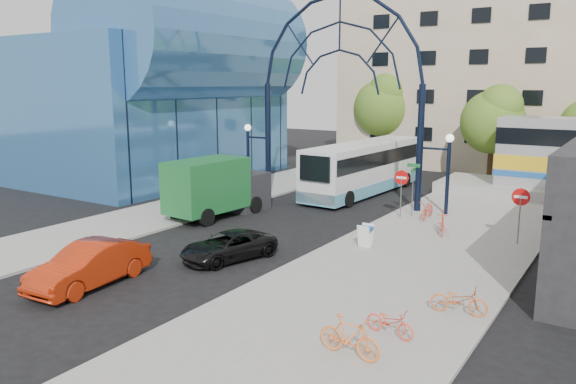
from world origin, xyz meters
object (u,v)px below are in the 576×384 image
Objects in this scene: stop_sign at (401,182)px; green_truck at (218,187)px; gateway_arch at (339,56)px; tree_north_a at (495,118)px; city_bus at (365,167)px; bike_far_a at (459,300)px; street_name_sign at (413,178)px; black_suv at (228,246)px; tree_north_b at (385,104)px; do_not_enter_sign at (520,202)px; bike_near_a at (428,210)px; bike_near_b at (442,223)px; bike_far_b at (349,337)px; red_sedan at (90,265)px; bike_far_c at (390,322)px; sandwich_board at (366,233)px.

green_truck is at bearing -151.74° from stop_sign.
gateway_arch is 1.95× the size of tree_north_a.
bike_far_a is at bearing -53.90° from city_bus.
street_name_sign is 11.58m from black_suv.
do_not_enter_sign is at bearing -53.26° from tree_north_b.
gateway_arch is 18.82m from bike_far_a.
bike_near_a is 2.99m from bike_near_b.
street_name_sign is at bearing -93.96° from tree_north_a.
tree_north_a reaches higher than bike_far_b.
street_name_sign reaches higher than do_not_enter_sign.
stop_sign reaches higher than bike_far_b.
bike_far_b is at bearing -100.16° from bike_near_b.
bike_near_b is at bearing 52.66° from red_sedan.
red_sedan reaches higher than bike_far_b.
green_truck is 11.10m from red_sedan.
tree_north_a is at bearing 77.89° from bike_near_b.
street_name_sign is at bearing 115.00° from bike_near_b.
bike_far_c is (-1.16, -11.51, -1.46)m from do_not_enter_sign.
city_bus reaches higher than bike_far_b.
black_suv is at bearing -107.75° from stop_sign.
bike_near_a is at bearing -10.24° from street_name_sign.
tree_north_a is at bearing 11.31° from bike_far_b.
bike_far_c is (2.14, -11.41, -0.14)m from bike_near_b.
stop_sign is (4.80, -2.00, -6.56)m from gateway_arch.
bike_near_b is (11.41, 2.48, -0.92)m from green_truck.
tree_north_a is 4.12× the size of bike_far_a.
bike_far_c is at bearing -97.08° from bike_near_b.
bike_near_a is (9.84, 5.01, -0.98)m from green_truck.
sandwich_board is 0.24× the size of black_suv.
bike_far_b is at bearing -61.28° from gateway_arch.
bike_far_b reaches higher than bike_near_b.
city_bus is (-5.97, -8.40, -2.89)m from tree_north_a.
street_name_sign is 13.59m from tree_north_a.
city_bus is 7.10× the size of bike_far_a.
green_truck is 3.58× the size of bike_far_b.
green_truck reaches higher than red_sedan.
bike_far_c is (4.64, -14.11, -1.61)m from street_name_sign.
stop_sign is 1.40× the size of bike_far_b.
bike_far_a is (4.90, -11.43, -0.03)m from bike_near_a.
bike_far_b is at bearing -34.52° from green_truck.
tree_north_b is 4.51× the size of bike_near_b.
street_name_sign is (-5.80, 2.60, 0.15)m from do_not_enter_sign.
green_truck is at bearing 148.85° from black_suv.
bike_near_a is (5.97, -5.09, -1.12)m from city_bus.
stop_sign reaches higher than sandwich_board.
red_sedan reaches higher than black_suv.
sandwich_board is 0.56× the size of bike_near_b.
tree_north_a reaches higher than green_truck.
tree_north_a is (6.12, 11.93, -3.95)m from gateway_arch.
bike_far_a is (0.02, -9.00, -1.41)m from do_not_enter_sign.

